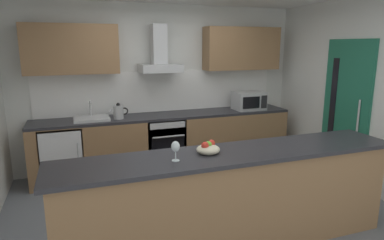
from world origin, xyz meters
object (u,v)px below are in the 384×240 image
(sink, at_px, (92,118))
(kettle, at_px, (119,112))
(oven, at_px, (163,142))
(fruit_bowl, at_px, (208,149))
(range_hood, at_px, (160,57))
(microwave, at_px, (249,101))
(wine_glass, at_px, (176,147))
(refrigerator, at_px, (62,155))

(sink, height_order, kettle, sink)
(oven, xyz_separation_m, kettle, (-0.68, -0.03, 0.55))
(sink, height_order, fruit_bowl, sink)
(fruit_bowl, bearing_deg, range_hood, 86.36)
(microwave, xyz_separation_m, kettle, (-2.18, -0.01, -0.04))
(wine_glass, bearing_deg, microwave, 48.96)
(sink, xyz_separation_m, fruit_bowl, (0.92, -2.23, 0.10))
(kettle, height_order, range_hood, range_hood)
(fruit_bowl, bearing_deg, refrigerator, 121.55)
(range_hood, xyz_separation_m, wine_glass, (-0.50, -2.45, -0.68))
(oven, xyz_separation_m, fruit_bowl, (-0.15, -2.21, 0.56))
(refrigerator, relative_size, fruit_bowl, 3.86)
(sink, bearing_deg, kettle, -6.62)
(kettle, height_order, wine_glass, wine_glass)
(wine_glass, xyz_separation_m, fruit_bowl, (0.35, 0.11, -0.08))
(range_hood, bearing_deg, sink, -173.66)
(microwave, bearing_deg, sink, 179.13)
(fruit_bowl, bearing_deg, microwave, 53.04)
(sink, distance_m, range_hood, 1.37)
(wine_glass, bearing_deg, sink, 103.68)
(range_hood, relative_size, wine_glass, 4.05)
(microwave, bearing_deg, fruit_bowl, -126.96)
(microwave, bearing_deg, kettle, -179.85)
(refrigerator, height_order, microwave, microwave)
(oven, height_order, sink, sink)
(microwave, bearing_deg, refrigerator, 179.52)
(sink, xyz_separation_m, range_hood, (1.07, 0.12, 0.86))
(kettle, bearing_deg, oven, 2.83)
(oven, height_order, wine_glass, wine_glass)
(refrigerator, distance_m, wine_glass, 2.62)
(refrigerator, distance_m, kettle, 1.01)
(refrigerator, height_order, range_hood, range_hood)
(kettle, bearing_deg, range_hood, 13.47)
(range_hood, xyz_separation_m, fruit_bowl, (-0.15, -2.34, -0.76))
(microwave, height_order, sink, microwave)
(kettle, height_order, fruit_bowl, kettle)
(fruit_bowl, bearing_deg, oven, 86.15)
(range_hood, bearing_deg, oven, -90.00)
(refrigerator, bearing_deg, kettle, -2.15)
(sink, relative_size, wine_glass, 2.81)
(range_hood, bearing_deg, wine_glass, -101.51)
(refrigerator, distance_m, sink, 0.67)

